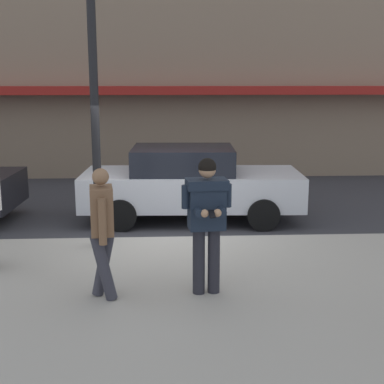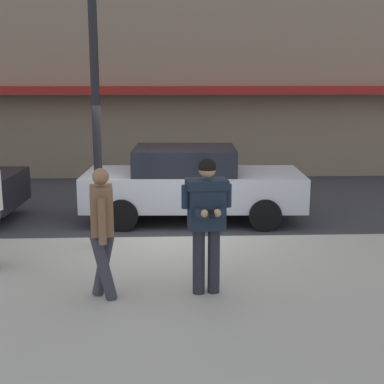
% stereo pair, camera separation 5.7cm
% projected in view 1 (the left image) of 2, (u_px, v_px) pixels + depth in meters
% --- Properties ---
extents(ground_plane, '(80.00, 80.00, 0.00)m').
position_uv_depth(ground_plane, '(164.00, 241.00, 9.82)').
color(ground_plane, '#333338').
extents(sidewalk, '(32.00, 5.30, 0.14)m').
position_uv_depth(sidewalk, '(239.00, 298.00, 7.07)').
color(sidewalk, '#A8A399').
rests_on(sidewalk, ground).
extents(curb_paint_line, '(28.00, 0.12, 0.01)m').
position_uv_depth(curb_paint_line, '(217.00, 239.00, 9.92)').
color(curb_paint_line, silver).
rests_on(curb_paint_line, ground).
extents(parked_sedan_mid, '(4.57, 2.07, 1.54)m').
position_uv_depth(parked_sedan_mid, '(190.00, 183.00, 11.17)').
color(parked_sedan_mid, silver).
rests_on(parked_sedan_mid, ground).
extents(man_texting_on_phone, '(0.65, 0.61, 1.81)m').
position_uv_depth(man_texting_on_phone, '(207.00, 211.00, 6.85)').
color(man_texting_on_phone, '#23232B').
rests_on(man_texting_on_phone, sidewalk).
extents(pedestrian_dark_coat, '(0.37, 0.60, 1.70)m').
position_uv_depth(pedestrian_dark_coat, '(102.00, 225.00, 6.74)').
color(pedestrian_dark_coat, '#33333D').
rests_on(pedestrian_dark_coat, sidewalk).
extents(street_lamp_post, '(0.36, 0.36, 4.88)m').
position_uv_depth(street_lamp_post, '(93.00, 65.00, 8.48)').
color(street_lamp_post, black).
rests_on(street_lamp_post, sidewalk).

